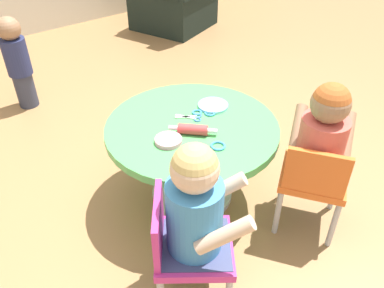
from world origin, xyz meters
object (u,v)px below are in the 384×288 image
(child_chair_left, at_px, (185,246))
(rolling_pin, at_px, (193,129))
(seated_child_left, at_px, (196,204))
(child_chair_right, at_px, (313,179))
(seated_child_right, at_px, (323,135))
(craft_table, at_px, (192,144))
(toddler_standing, at_px, (17,61))
(craft_scissors, at_px, (192,117))

(child_chair_left, bearing_deg, rolling_pin, 48.41)
(seated_child_left, xyz_separation_m, child_chair_right, (0.68, -0.04, -0.23))
(seated_child_right, bearing_deg, craft_table, 124.19)
(craft_table, relative_size, child_chair_left, 1.60)
(rolling_pin, bearing_deg, seated_child_left, -127.31)
(toddler_standing, bearing_deg, child_chair_right, -71.96)
(seated_child_right, bearing_deg, child_chair_right, -146.30)
(craft_table, bearing_deg, rolling_pin, -125.23)
(seated_child_left, distance_m, craft_scissors, 0.68)
(seated_child_right, relative_size, toddler_standing, 0.76)
(seated_child_right, distance_m, toddler_standing, 2.16)
(rolling_pin, bearing_deg, child_chair_right, -52.77)
(child_chair_right, height_order, rolling_pin, child_chair_right)
(craft_table, distance_m, child_chair_right, 0.61)
(craft_table, xyz_separation_m, toddler_standing, (-0.36, 1.53, 0.01))
(seated_child_left, bearing_deg, toddler_standing, 89.80)
(child_chair_left, xyz_separation_m, craft_scissors, (0.44, 0.51, 0.16))
(toddler_standing, bearing_deg, rolling_pin, -78.75)
(child_chair_right, xyz_separation_m, craft_scissors, (-0.27, 0.57, 0.16))
(craft_table, xyz_separation_m, rolling_pin, (-0.04, -0.06, 0.14))
(seated_child_left, xyz_separation_m, craft_scissors, (0.41, 0.53, -0.06))
(child_chair_left, distance_m, seated_child_left, 0.23)
(seated_child_right, bearing_deg, toddler_standing, 109.06)
(seated_child_left, relative_size, seated_child_right, 1.00)
(toddler_standing, height_order, rolling_pin, toddler_standing)
(seated_child_left, xyz_separation_m, toddler_standing, (0.01, 2.01, -0.17))
(child_chair_left, distance_m, seated_child_right, 0.78)
(child_chair_left, relative_size, seated_child_right, 1.05)
(child_chair_left, xyz_separation_m, seated_child_left, (0.03, -0.02, 0.23))
(seated_child_left, bearing_deg, child_chair_left, 142.46)
(child_chair_left, relative_size, child_chair_right, 1.00)
(child_chair_left, xyz_separation_m, seated_child_right, (0.74, -0.04, 0.23))
(child_chair_left, xyz_separation_m, rolling_pin, (0.35, 0.40, 0.19))
(seated_child_right, height_order, toddler_standing, seated_child_right)
(craft_table, relative_size, craft_scissors, 6.45)
(seated_child_left, height_order, craft_scissors, seated_child_left)
(craft_table, bearing_deg, toddler_standing, 103.26)
(child_chair_left, height_order, seated_child_left, seated_child_left)
(craft_table, distance_m, rolling_pin, 0.16)
(child_chair_right, bearing_deg, craft_scissors, 114.94)
(seated_child_left, bearing_deg, craft_table, 52.95)
(child_chair_left, distance_m, child_chair_right, 0.71)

